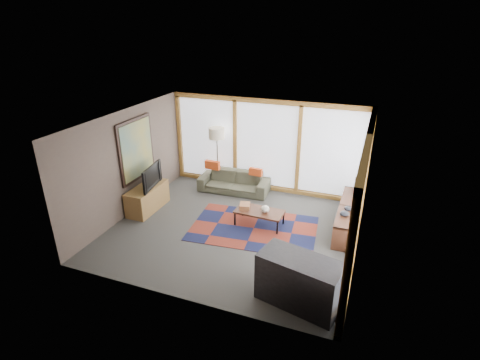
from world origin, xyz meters
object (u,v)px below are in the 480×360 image
at_px(tv_console, 148,198).
at_px(floor_lamp, 217,158).
at_px(sofa, 234,182).
at_px(television, 148,176).
at_px(bar_counter, 300,281).
at_px(coffee_table, 259,218).
at_px(bookshelf, 347,216).

bearing_deg(tv_console, floor_lamp, 59.47).
distance_m(sofa, television, 2.45).
bearing_deg(television, bar_counter, -124.03).
bearing_deg(sofa, coffee_table, -53.86).
relative_size(floor_lamp, tv_console, 1.41).
bearing_deg(tv_console, bookshelf, 10.45).
relative_size(coffee_table, tv_console, 0.90).
height_order(coffee_table, bookshelf, bookshelf).
height_order(sofa, bookshelf, sofa).
distance_m(floor_lamp, coffee_table, 2.54).
relative_size(floor_lamp, coffee_table, 1.57).
xyz_separation_m(coffee_table, bar_counter, (1.45, -2.27, 0.26)).
height_order(coffee_table, bar_counter, bar_counter).
bearing_deg(floor_lamp, sofa, -11.96).
height_order(bookshelf, tv_console, tv_console).
bearing_deg(tv_console, coffee_table, 4.86).
height_order(bookshelf, bar_counter, bar_counter).
bearing_deg(bar_counter, sofa, 138.71).
xyz_separation_m(bookshelf, television, (-4.80, -0.86, 0.64)).
height_order(sofa, floor_lamp, floor_lamp).
distance_m(television, bar_counter, 4.79).
distance_m(coffee_table, tv_console, 2.94).
distance_m(coffee_table, television, 2.95).
bearing_deg(floor_lamp, tv_console, -120.53).
xyz_separation_m(coffee_table, television, (-2.85, -0.21, 0.73)).
relative_size(sofa, bookshelf, 0.89).
bearing_deg(bookshelf, television, -169.83).
xyz_separation_m(sofa, bar_counter, (2.70, -3.81, 0.16)).
bearing_deg(television, sofa, -50.89).
xyz_separation_m(sofa, television, (-1.60, -1.75, 0.63)).
relative_size(television, bar_counter, 0.71).
bearing_deg(television, coffee_table, -94.22).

